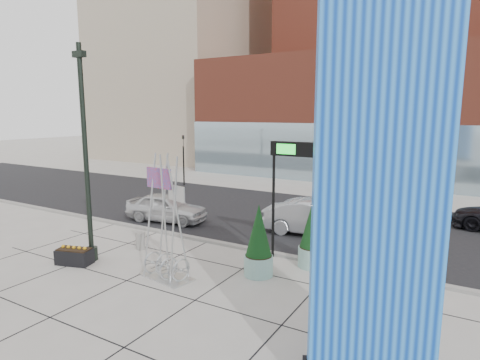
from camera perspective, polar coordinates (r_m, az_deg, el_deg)
The scene contains 18 objects.
ground at distance 14.62m, azimuth -7.24°, elevation -14.24°, with size 160.00×160.00×0.00m, color #9E9991.
street_asphalt at distance 22.90m, azimuth 8.22°, elevation -5.40°, with size 80.00×12.00×0.02m, color black.
curb_edge at distance 17.70m, azimuth 0.76°, elevation -9.64°, with size 80.00×0.30×0.12m, color gray.
tower_podium at distance 38.24m, azimuth 19.62°, elevation 8.44°, with size 34.00×10.00×11.00m, color #983F2C.
tower_glass_front at distance 33.71m, azimuth 17.78°, elevation 3.34°, with size 34.00×0.60×5.00m, color #8CA5B2.
building_beige_left at distance 57.27m, azimuth -7.59°, elevation 20.67°, with size 18.00×20.00×34.00m, color tan.
blue_pylon at distance 8.43m, azimuth 18.88°, elevation -1.39°, with size 2.96×2.13×9.01m.
lamp_post at distance 16.75m, azimuth -20.95°, elevation 0.61°, with size 0.53×0.46×8.45m.
public_art_sculpture at distance 14.70m, azimuth -10.45°, elevation -9.24°, with size 2.13×1.32×4.51m.
concrete_bollard at distance 18.16m, azimuth -13.98°, elevation -8.36°, with size 0.39×0.39×0.77m, color gray.
overhead_street_sign at distance 15.65m, azimuth 7.54°, elevation 2.94°, with size 2.25×0.24×4.77m.
round_planter_east at distance 15.31m, azimuth 16.17°, elevation -8.98°, with size 0.94×0.94×2.35m.
round_planter_mid at distance 15.70m, azimuth 10.34°, elevation -7.54°, with size 1.10×1.10×2.76m.
round_planter_west at distance 14.67m, azimuth 2.67°, elevation -8.82°, with size 1.06×1.06×2.66m.
box_planter_north at distance 17.27m, azimuth -22.49°, elevation -9.90°, with size 1.49×1.03×0.75m.
car_white_west at distance 22.25m, azimuth -10.42°, elevation -3.89°, with size 1.81×4.49×1.53m, color silver.
car_silver_mid at distance 19.78m, azimuth 10.77°, elevation -5.40°, with size 1.76×5.05×1.67m, color #9D9FA5.
traffic_signal at distance 32.79m, azimuth -8.04°, elevation 3.19°, with size 0.15×0.18×4.10m.
Camera 1 is at (8.23, -10.55, 5.88)m, focal length 30.00 mm.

